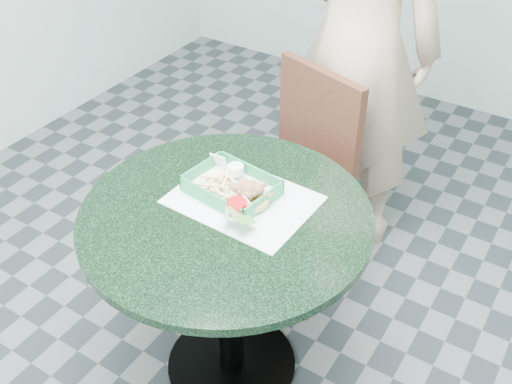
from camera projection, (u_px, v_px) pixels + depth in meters
The scene contains 9 objects.
floor at pixel (232, 364), 2.34m from camera, with size 4.00×5.00×0.02m, color #303335.
cafe_table at pixel (227, 257), 1.98m from camera, with size 0.93×0.93×0.75m.
dining_chair at pixel (304, 168), 2.47m from camera, with size 0.43×0.43×0.93m.
placemat at pixel (243, 204), 1.93m from camera, with size 0.44×0.33×0.00m, color white.
food_basket at pixel (232, 194), 1.95m from camera, with size 0.27×0.20×0.06m.
crab_sandwich at pixel (251, 196), 1.88m from camera, with size 0.13×0.13×0.07m.
fries_pile at pixel (218, 187), 1.94m from camera, with size 0.10×0.11×0.04m, color #EEC986, non-canonical shape.
sauce_ramekin at pixel (233, 174), 1.98m from camera, with size 0.05×0.05×0.03m.
garnish_cup at pixel (243, 215), 1.82m from camera, with size 0.11×0.11×0.04m.
Camera 1 is at (0.85, -1.16, 1.96)m, focal length 42.00 mm.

